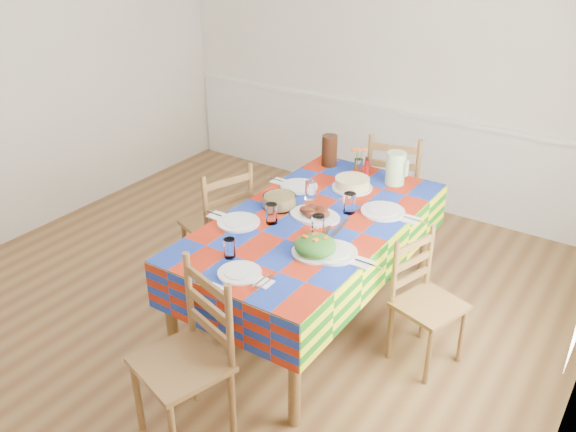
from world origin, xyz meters
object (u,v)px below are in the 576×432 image
Objects in this scene: green_pitcher at (396,168)px; chair_near at (188,360)px; meat_platter at (315,213)px; tea_pitcher at (329,150)px; chair_far at (394,190)px; dining_table at (313,230)px; chair_right at (424,302)px; chair_left at (220,226)px.

green_pitcher reaches higher than chair_near.
meat_platter is 1.46× the size of green_pitcher.
tea_pitcher is 2.19m from chair_near.
green_pitcher reaches higher than chair_far.
tea_pitcher is (-0.58, 0.04, 0.00)m from green_pitcher.
green_pitcher is at bearing 75.90° from dining_table.
tea_pitcher is 1.53m from chair_right.
dining_table is at bearing 107.22° from chair_near.
chair_left is at bearing -178.93° from dining_table.
green_pitcher is 0.24× the size of chair_near.
chair_far is (0.02, 1.25, -0.31)m from meat_platter.
chair_far is (-0.19, 0.46, -0.41)m from green_pitcher.
green_pitcher is 1.11m from chair_right.
green_pitcher reaches higher than chair_left.
dining_table is at bearing 110.17° from chair_left.
dining_table is 8.20× the size of tea_pitcher.
dining_table is 0.86m from chair_right.
chair_left is (-0.82, -1.29, -0.01)m from chair_far.
chair_near is at bearing -89.07° from meat_platter.
meat_platter is (-0.01, 0.02, 0.12)m from dining_table.
dining_table is 2.02× the size of chair_left.
tea_pitcher is 1.05m from chair_left.
chair_left reaches higher than dining_table.
chair_left is at bearing -116.42° from tea_pitcher.
meat_platter is at bearing -65.67° from tea_pitcher.
chair_far is at bearing 106.66° from chair_near.
meat_platter is at bearing 107.54° from chair_near.
chair_right is at bearing -35.00° from tea_pitcher.
green_pitcher is 0.24× the size of chair_left.
chair_left is at bearing -177.13° from meat_platter.
chair_far reaches higher than chair_left.
chair_far is 1.53m from chair_left.
chair_far is (-0.00, 2.55, 0.00)m from chair_near.
chair_far is 1.18× the size of chair_right.
dining_table is 8.27× the size of green_pitcher.
chair_far is at bearing 47.47° from tea_pitcher.
chair_far is at bearing 89.13° from meat_platter.
chair_near is (0.39, -2.12, -0.41)m from tea_pitcher.
chair_far reaches higher than meat_platter.
chair_near reaches higher than meat_platter.
tea_pitcher reaches higher than green_pitcher.
meat_platter is 0.91m from chair_right.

